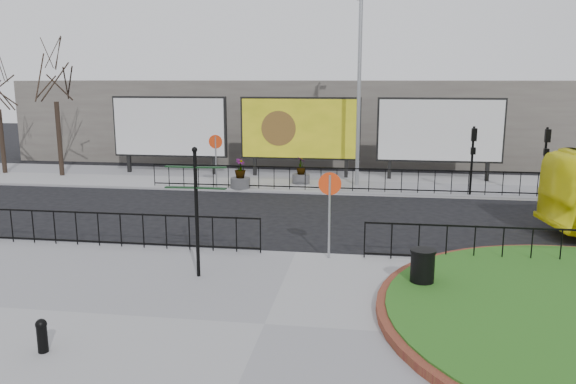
% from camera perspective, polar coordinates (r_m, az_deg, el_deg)
% --- Properties ---
extents(ground, '(90.00, 90.00, 0.00)m').
position_cam_1_polar(ground, '(16.66, 0.80, -6.51)').
color(ground, black).
rests_on(ground, ground).
extents(pavement_near, '(30.00, 10.00, 0.12)m').
position_cam_1_polar(pavement_near, '(12.04, -2.40, -13.51)').
color(pavement_near, gray).
rests_on(pavement_near, ground).
extents(pavement_far, '(44.00, 6.00, 0.12)m').
position_cam_1_polar(pavement_far, '(28.25, 3.99, 1.07)').
color(pavement_far, gray).
rests_on(pavement_far, ground).
extents(railing_near_left, '(10.00, 0.10, 1.10)m').
position_cam_1_polar(railing_near_left, '(17.96, -18.70, -3.57)').
color(railing_near_left, black).
rests_on(railing_near_left, pavement_near).
extents(railing_near_right, '(9.00, 0.10, 1.10)m').
position_cam_1_polar(railing_near_right, '(16.65, 23.52, -5.09)').
color(railing_near_right, black).
rests_on(railing_near_right, pavement_near).
extents(railing_far, '(18.00, 0.10, 1.10)m').
position_cam_1_polar(railing_far, '(25.44, 5.79, 1.28)').
color(railing_far, black).
rests_on(railing_far, pavement_far).
extents(speed_sign_far, '(0.64, 0.07, 2.47)m').
position_cam_1_polar(speed_sign_far, '(26.29, -7.35, 4.32)').
color(speed_sign_far, gray).
rests_on(speed_sign_far, pavement_far).
extents(speed_sign_near, '(0.64, 0.07, 2.47)m').
position_cam_1_polar(speed_sign_near, '(15.69, 4.25, -0.43)').
color(speed_sign_near, gray).
rests_on(speed_sign_near, pavement_near).
extents(billboard_left, '(6.20, 0.31, 4.10)m').
position_cam_1_polar(billboard_left, '(30.68, -11.94, 6.46)').
color(billboard_left, black).
rests_on(billboard_left, pavement_far).
extents(billboard_mid, '(6.20, 0.31, 4.10)m').
position_cam_1_polar(billboard_mid, '(29.02, 1.24, 6.43)').
color(billboard_mid, black).
rests_on(billboard_mid, pavement_far).
extents(billboard_right, '(6.20, 0.31, 4.10)m').
position_cam_1_polar(billboard_right, '(29.01, 15.17, 6.04)').
color(billboard_right, black).
rests_on(billboard_right, pavement_far).
extents(lamp_post, '(0.74, 0.18, 9.23)m').
position_cam_1_polar(lamp_post, '(26.72, 7.25, 10.70)').
color(lamp_post, gray).
rests_on(lamp_post, pavement_far).
extents(signal_pole_a, '(0.22, 0.26, 3.00)m').
position_cam_1_polar(signal_pole_a, '(25.63, 18.27, 4.07)').
color(signal_pole_a, black).
rests_on(signal_pole_a, pavement_far).
extents(signal_pole_b, '(0.22, 0.26, 3.00)m').
position_cam_1_polar(signal_pole_b, '(26.31, 24.72, 3.77)').
color(signal_pole_b, black).
rests_on(signal_pole_b, pavement_far).
extents(tree_left, '(2.00, 2.00, 7.00)m').
position_cam_1_polar(tree_left, '(31.64, -22.43, 7.85)').
color(tree_left, '#2D2119').
rests_on(tree_left, pavement_far).
extents(building_backdrop, '(40.00, 10.00, 5.00)m').
position_cam_1_polar(building_backdrop, '(37.87, 5.21, 7.42)').
color(building_backdrop, '#646057').
rests_on(building_backdrop, ground).
extents(fingerpost_sign, '(1.58, 0.26, 3.36)m').
position_cam_1_polar(fingerpost_sign, '(14.31, -9.31, -0.76)').
color(fingerpost_sign, black).
rests_on(fingerpost_sign, pavement_near).
extents(bollard, '(0.21, 0.21, 0.66)m').
position_cam_1_polar(bollard, '(11.69, -23.72, -13.07)').
color(bollard, black).
rests_on(bollard, pavement_near).
extents(litter_bin, '(0.61, 0.61, 1.02)m').
position_cam_1_polar(litter_bin, '(13.97, 13.49, -7.69)').
color(litter_bin, black).
rests_on(litter_bin, pavement_near).
extents(planter_a, '(0.92, 0.92, 1.39)m').
position_cam_1_polar(planter_a, '(26.20, -4.87, 1.47)').
color(planter_a, '#4C4C4F').
rests_on(planter_a, pavement_far).
extents(planter_b, '(0.85, 0.85, 1.31)m').
position_cam_1_polar(planter_b, '(27.30, 1.33, 1.87)').
color(planter_b, '#4C4C4F').
rests_on(planter_b, pavement_far).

